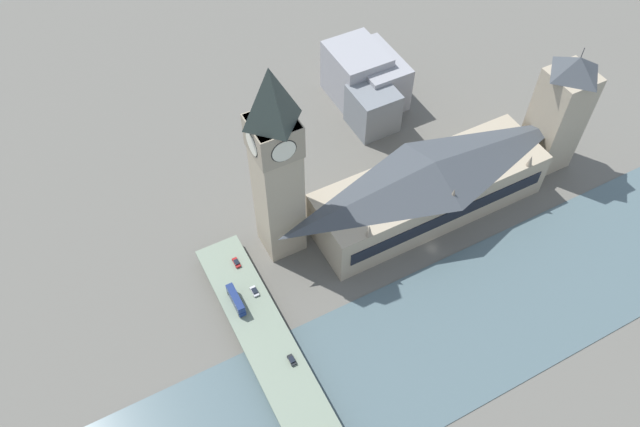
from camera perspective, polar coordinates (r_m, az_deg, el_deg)
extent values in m
plane|color=#605E56|center=(232.67, 10.19, -3.14)|extent=(600.00, 600.00, 0.00)
cube|color=#4C6066|center=(221.18, 14.78, -8.93)|extent=(50.65, 360.00, 0.30)
cube|color=tan|center=(235.88, 9.90, 1.85)|extent=(26.62, 89.27, 19.74)
cube|color=black|center=(228.90, 11.81, -0.27)|extent=(0.40, 82.13, 5.92)
pyramid|color=#3D4247|center=(226.03, 10.36, 4.04)|extent=(26.09, 87.48, 6.98)
cone|color=gray|center=(238.98, 18.68, 4.61)|extent=(2.20, 2.20, 5.00)
cone|color=gray|center=(220.80, 12.11, 1.76)|extent=(2.20, 2.20, 5.00)
cone|color=gray|center=(206.64, 4.53, -1.55)|extent=(2.20, 2.20, 5.00)
cube|color=tan|center=(207.40, -3.88, 2.30)|extent=(13.56, 13.56, 60.52)
cube|color=gray|center=(189.83, -4.27, 7.08)|extent=(14.37, 14.37, 12.20)
cylinder|color=black|center=(185.28, -3.35, 5.75)|extent=(0.50, 8.39, 8.39)
cylinder|color=silver|center=(185.19, -3.33, 5.73)|extent=(0.62, 7.77, 7.77)
cylinder|color=black|center=(194.53, -5.15, 8.33)|extent=(0.50, 8.39, 8.39)
cylinder|color=silver|center=(194.62, -5.17, 8.36)|extent=(0.62, 7.77, 7.77)
cylinder|color=black|center=(191.81, -2.38, 7.77)|extent=(8.39, 0.50, 8.39)
cylinder|color=silver|center=(191.85, -2.34, 7.78)|extent=(7.77, 0.62, 7.77)
cylinder|color=black|center=(188.09, -6.20, 6.36)|extent=(8.39, 0.50, 8.39)
cylinder|color=silver|center=(188.06, -6.24, 6.35)|extent=(7.77, 0.62, 7.77)
pyramid|color=#2D3833|center=(179.12, -4.57, 10.71)|extent=(13.83, 13.83, 19.57)
cube|color=tan|center=(258.26, 20.76, 8.00)|extent=(16.06, 16.06, 44.27)
pyramid|color=#3D4247|center=(242.66, 22.49, 12.37)|extent=(16.06, 16.06, 7.23)
cylinder|color=#333338|center=(239.49, 22.90, 13.40)|extent=(0.30, 0.30, 4.00)
cube|color=#5D6A59|center=(198.37, -1.90, -17.23)|extent=(3.00, 13.50, 4.13)
cube|color=#5D6A59|center=(218.51, -7.44, -6.96)|extent=(3.00, 13.50, 4.13)
cube|color=gray|center=(195.90, -1.92, -16.95)|extent=(133.31, 15.89, 1.20)
cube|color=navy|center=(210.66, -7.66, -8.00)|extent=(11.22, 2.43, 2.05)
cube|color=black|center=(210.31, -7.67, -7.94)|extent=(10.10, 2.49, 0.90)
cube|color=navy|center=(208.76, -7.73, -7.69)|extent=(11.00, 2.43, 2.41)
cube|color=black|center=(208.65, -7.73, -7.67)|extent=(10.10, 2.49, 1.16)
cube|color=navy|center=(207.66, -7.76, -7.51)|extent=(10.88, 2.31, 0.16)
cylinder|color=black|center=(213.98, -7.86, -7.04)|extent=(1.14, 0.28, 1.14)
cylinder|color=black|center=(213.72, -8.40, -7.27)|extent=(1.14, 0.28, 1.14)
cylinder|color=black|center=(209.30, -6.86, -8.98)|extent=(1.14, 0.28, 1.14)
cylinder|color=black|center=(209.04, -7.42, -9.21)|extent=(1.14, 0.28, 1.14)
cube|color=black|center=(200.29, -2.60, -13.24)|extent=(3.85, 1.73, 0.60)
cube|color=black|center=(199.75, -2.59, -13.20)|extent=(2.00, 1.56, 0.50)
cylinder|color=black|center=(201.19, -2.58, -12.84)|extent=(0.67, 0.22, 0.67)
cylinder|color=black|center=(200.94, -2.99, -13.02)|extent=(0.67, 0.22, 0.67)
cylinder|color=black|center=(200.03, -2.20, -13.51)|extent=(0.67, 0.22, 0.67)
cylinder|color=black|center=(199.78, -2.61, -13.69)|extent=(0.67, 0.22, 0.67)
cube|color=silver|center=(213.17, -6.00, -7.09)|extent=(4.16, 1.86, 0.60)
cube|color=black|center=(212.62, -6.00, -7.03)|extent=(2.16, 1.68, 0.54)
cylinder|color=black|center=(214.31, -5.97, -6.70)|extent=(0.62, 0.22, 0.62)
cylinder|color=black|center=(214.06, -6.39, -6.87)|extent=(0.62, 0.22, 0.62)
cylinder|color=black|center=(212.65, -5.61, -7.37)|extent=(0.62, 0.22, 0.62)
cylinder|color=black|center=(212.39, -6.03, -7.54)|extent=(0.62, 0.22, 0.62)
cube|color=maroon|center=(220.24, -7.66, -4.48)|extent=(4.24, 1.78, 0.60)
cube|color=black|center=(219.74, -7.66, -4.42)|extent=(2.20, 1.61, 0.45)
cylinder|color=black|center=(221.43, -7.62, -4.11)|extent=(0.68, 0.22, 0.68)
cylinder|color=black|center=(221.20, -8.01, -4.27)|extent=(0.68, 0.22, 0.68)
cylinder|color=black|center=(219.62, -7.29, -4.74)|extent=(0.68, 0.22, 0.68)
cylinder|color=black|center=(219.39, -7.67, -4.90)|extent=(0.68, 0.22, 0.68)
cube|color=#939399|center=(279.02, 3.31, 12.65)|extent=(25.92, 21.65, 24.51)
cube|color=slate|center=(266.48, 4.86, 9.54)|extent=(18.40, 17.74, 18.96)
cube|color=#939399|center=(280.30, 5.01, 12.27)|extent=(30.71, 19.44, 21.00)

